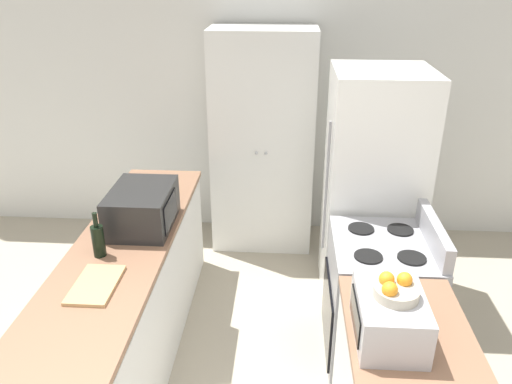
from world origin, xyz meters
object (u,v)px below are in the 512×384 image
object	(u,v)px
pantry_cabinet	(263,142)
microwave	(142,208)
fruit_bowl	(395,289)
wine_bottle	(98,240)
toaster_oven	(389,316)
refrigerator	(372,190)
stove	(378,300)

from	to	relation	value
pantry_cabinet	microwave	world-z (taller)	pantry_cabinet
fruit_bowl	wine_bottle	bearing A→B (deg)	159.12
wine_bottle	toaster_oven	bearing A→B (deg)	-21.04
pantry_cabinet	refrigerator	world-z (taller)	pantry_cabinet
stove	microwave	world-z (taller)	microwave
stove	wine_bottle	xyz separation A→B (m)	(-1.74, -0.25, 0.54)
fruit_bowl	refrigerator	bearing A→B (deg)	84.55
refrigerator	microwave	xyz separation A→B (m)	(-1.60, -0.62, 0.10)
fruit_bowl	microwave	bearing A→B (deg)	145.32
refrigerator	toaster_oven	world-z (taller)	refrigerator
refrigerator	toaster_oven	distance (m)	1.63
toaster_oven	microwave	bearing A→B (deg)	145.09
wine_bottle	fruit_bowl	xyz separation A→B (m)	(1.61, -0.61, 0.16)
refrigerator	wine_bottle	distance (m)	2.03
microwave	wine_bottle	size ratio (longest dim) A/B	1.85
pantry_cabinet	refrigerator	xyz separation A→B (m)	(0.88, -0.78, -0.09)
stove	wine_bottle	world-z (taller)	wine_bottle
refrigerator	microwave	world-z (taller)	refrigerator
wine_bottle	toaster_oven	world-z (taller)	wine_bottle
toaster_oven	wine_bottle	bearing A→B (deg)	158.96
pantry_cabinet	fruit_bowl	distance (m)	2.51
toaster_oven	fruit_bowl	size ratio (longest dim) A/B	2.12
pantry_cabinet	wine_bottle	distance (m)	1.99
pantry_cabinet	toaster_oven	bearing A→B (deg)	-73.52
pantry_cabinet	microwave	size ratio (longest dim) A/B	3.79
refrigerator	toaster_oven	xyz separation A→B (m)	(-0.17, -1.62, 0.09)
stove	wine_bottle	distance (m)	1.83
wine_bottle	microwave	bearing A→B (deg)	67.14
stove	fruit_bowl	xyz separation A→B (m)	(-0.13, -0.87, 0.70)
pantry_cabinet	stove	world-z (taller)	pantry_cabinet
wine_bottle	fruit_bowl	distance (m)	1.73
stove	microwave	size ratio (longest dim) A/B	1.97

